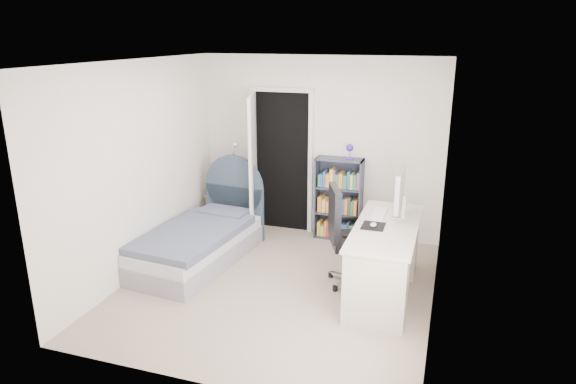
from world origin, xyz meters
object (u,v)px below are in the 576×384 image
(floor_lamp, at_px, (235,197))
(desk, at_px, (385,256))
(bookcase, at_px, (339,201))
(bed, at_px, (201,240))
(office_chair, at_px, (346,232))
(nightstand, at_px, (223,200))

(floor_lamp, relative_size, desk, 0.82)
(desk, bearing_deg, bookcase, 120.12)
(bed, bearing_deg, bookcase, 40.49)
(bookcase, bearing_deg, desk, -59.88)
(desk, xyz_separation_m, office_chair, (-0.45, 0.08, 0.20))
(desk, distance_m, office_chair, 0.50)
(desk, bearing_deg, nightstand, 152.15)
(nightstand, height_order, desk, desk)
(nightstand, bearing_deg, bed, -77.99)
(bed, distance_m, desk, 2.33)
(nightstand, bearing_deg, floor_lamp, -37.69)
(floor_lamp, bearing_deg, office_chair, -29.75)
(bookcase, distance_m, desk, 1.66)
(office_chair, bearing_deg, desk, -10.56)
(floor_lamp, xyz_separation_m, office_chair, (1.81, -1.03, 0.08))
(floor_lamp, distance_m, desk, 2.52)
(nightstand, bearing_deg, desk, -27.85)
(bed, relative_size, floor_lamp, 1.48)
(bed, height_order, office_chair, bed)
(bookcase, relative_size, desk, 0.83)
(bed, xyz_separation_m, bookcase, (1.49, 1.27, 0.27))
(bookcase, xyz_separation_m, desk, (0.83, -1.43, -0.10))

